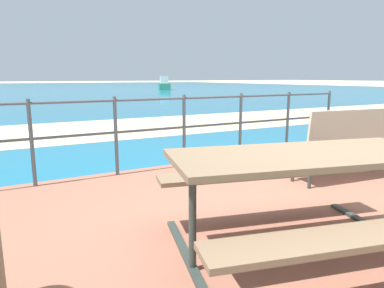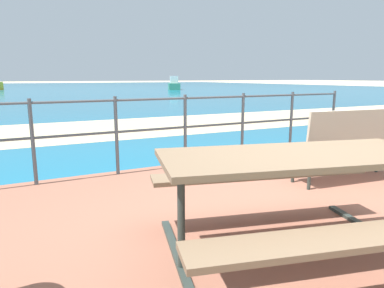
{
  "view_description": "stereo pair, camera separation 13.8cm",
  "coord_description": "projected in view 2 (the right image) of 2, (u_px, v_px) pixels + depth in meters",
  "views": [
    {
      "loc": [
        -2.22,
        -1.82,
        1.31
      ],
      "look_at": [
        -0.13,
        1.98,
        0.47
      ],
      "focal_mm": 32.18,
      "sensor_mm": 36.0,
      "label": 1
    },
    {
      "loc": [
        -2.1,
        -1.88,
        1.31
      ],
      "look_at": [
        -0.13,
        1.98,
        0.47
      ],
      "focal_mm": 32.18,
      "sensor_mm": 36.0,
      "label": 2
    }
  ],
  "objects": [
    {
      "name": "picnic_table",
      "position": [
        298.0,
        178.0,
        2.34
      ],
      "size": [
        2.17,
        1.9,
        0.75
      ],
      "rotation": [
        0.0,
        0.0,
        -0.25
      ],
      "color": "#7A6047",
      "rests_on": "patio_paving"
    },
    {
      "name": "beach_strip",
      "position": [
        110.0,
        128.0,
        8.9
      ],
      "size": [
        54.05,
        4.46,
        0.01
      ],
      "primitive_type": "cube",
      "rotation": [
        0.0,
        0.0,
        -0.01
      ],
      "color": "tan",
      "rests_on": "ground"
    },
    {
      "name": "ground_plane",
      "position": [
        315.0,
        239.0,
        2.83
      ],
      "size": [
        240.0,
        240.0,
        0.0
      ],
      "primitive_type": "plane",
      "color": "beige"
    },
    {
      "name": "railing_fence",
      "position": [
        185.0,
        122.0,
        4.84
      ],
      "size": [
        5.94,
        0.04,
        1.02
      ],
      "color": "#4C5156",
      "rests_on": "patio_paving"
    },
    {
      "name": "boat_mid",
      "position": [
        174.0,
        85.0,
        36.59
      ],
      "size": [
        2.16,
        3.74,
        1.44
      ],
      "rotation": [
        0.0,
        0.0,
        1.21
      ],
      "color": "#338466",
      "rests_on": "sea_water"
    },
    {
      "name": "sea_water",
      "position": [
        36.0,
        89.0,
        37.82
      ],
      "size": [
        90.0,
        90.0,
        0.01
      ],
      "primitive_type": "cube",
      "color": "#196B8E",
      "rests_on": "ground"
    },
    {
      "name": "patio_paving",
      "position": [
        315.0,
        236.0,
        2.82
      ],
      "size": [
        6.4,
        5.2,
        0.06
      ],
      "primitive_type": "cube",
      "color": "#935B47",
      "rests_on": "ground"
    },
    {
      "name": "park_bench",
      "position": [
        354.0,
        139.0,
        4.08
      ],
      "size": [
        1.54,
        0.59,
        0.89
      ],
      "rotation": [
        0.0,
        0.0,
        3.02
      ],
      "color": "#BCAD93",
      "rests_on": "patio_paving"
    }
  ]
}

